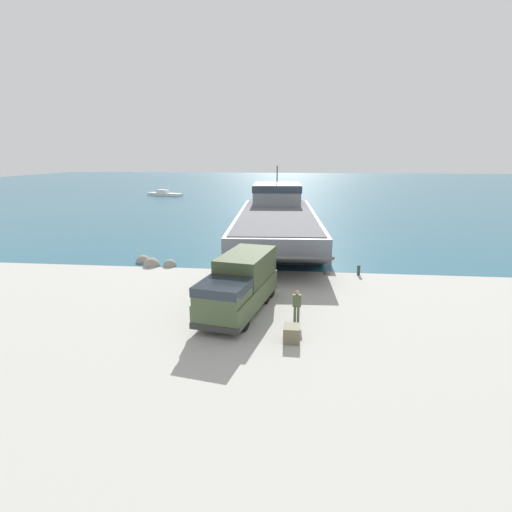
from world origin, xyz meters
TOP-DOWN VIEW (x-y plane):
  - ground_plane at (0.00, 0.00)m, footprint 240.00×240.00m
  - water_surface at (0.00, 95.02)m, footprint 240.00×180.00m
  - landing_craft at (0.34, 23.47)m, footprint 10.47×35.02m
  - military_truck at (-0.26, -3.35)m, footprint 3.90×7.77m
  - soldier_on_ramp at (2.95, -4.49)m, footprint 0.44×0.24m
  - moored_boat_a at (-26.37, 61.24)m, footprint 8.54×4.69m
  - moored_boat_b at (-2.25, 63.90)m, footprint 3.41×6.15m
  - mooring_bollard at (7.45, 4.48)m, footprint 0.25×0.25m
  - cargo_crate at (2.74, -6.88)m, footprint 0.78×0.93m
  - shoreline_rock_a at (-7.19, 5.46)m, footprint 1.06×1.06m
  - shoreline_rock_b at (-9.74, 6.34)m, footprint 1.21×1.21m
  - shoreline_rock_c at (-8.66, 5.35)m, footprint 1.31×1.31m
  - shoreline_rock_d at (5.16, 4.47)m, footprint 0.55×0.55m

SIDE VIEW (x-z plane):
  - ground_plane at x=0.00m, z-range 0.00..0.00m
  - shoreline_rock_a at x=-7.19m, z-range -0.53..0.53m
  - shoreline_rock_b at x=-9.74m, z-range -0.60..0.60m
  - shoreline_rock_c at x=-8.66m, z-range -0.65..0.65m
  - shoreline_rock_d at x=5.16m, z-range -0.28..0.28m
  - water_surface at x=0.00m, z-range 0.00..0.01m
  - cargo_crate at x=2.74m, z-range 0.00..0.76m
  - mooring_bollard at x=7.45m, z-range 0.03..0.80m
  - moored_boat_a at x=-26.37m, z-range -0.22..1.08m
  - moored_boat_b at x=-2.25m, z-range -0.32..1.61m
  - soldier_on_ramp at x=2.95m, z-range 0.13..1.86m
  - military_truck at x=-0.26m, z-range 0.04..3.16m
  - landing_craft at x=0.34m, z-range -1.91..5.34m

